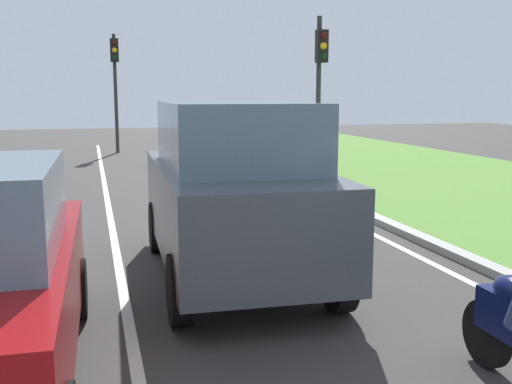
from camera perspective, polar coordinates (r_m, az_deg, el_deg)
The scene contains 8 objects.
ground_plane at distance 13.13m, azimuth -10.59°, elevation -1.39°, with size 60.00×60.00×0.00m, color #383533.
lane_line_center at distance 13.09m, azimuth -13.64°, elevation -1.51°, with size 0.12×32.00×0.01m, color silver.
lane_line_right_edge at distance 13.88m, azimuth 4.39°, elevation -0.67°, with size 0.12×32.00×0.01m, color silver.
grass_verge_right at distance 16.17m, azimuth 20.98°, elevation 0.25°, with size 9.00×48.00×0.06m, color #548433.
curb_right at distance 14.04m, azimuth 6.32°, elevation -0.35°, with size 0.24×48.00×0.12m, color #9E9B93.
car_suv_ahead at distance 7.80m, azimuth -2.11°, elevation 0.22°, with size 2.09×4.56×2.28m.
traffic_light_near_right at distance 17.63m, azimuth 6.04°, elevation 11.17°, with size 0.32×0.50×4.53m.
traffic_light_far_median at distance 25.07m, azimuth -13.08°, elevation 10.88°, with size 0.32×0.50×4.68m.
Camera 1 is at (-1.00, 1.13, 2.39)m, focal length 42.68 mm.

